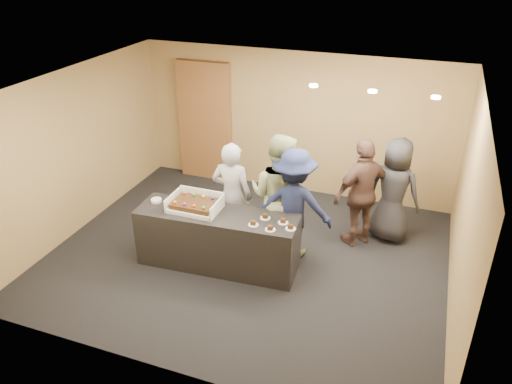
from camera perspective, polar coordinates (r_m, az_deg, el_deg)
room at (r=7.27m, az=-1.05°, el=1.57°), size 6.04×6.00×2.70m
serving_counter at (r=7.52m, az=-4.39°, el=-5.43°), size 2.44×0.85×0.90m
storage_cabinet at (r=10.05m, az=-5.87°, el=7.99°), size 1.09×0.15×2.40m
cake_box at (r=7.42m, az=-6.90°, el=-1.57°), size 0.74×0.51×0.22m
sheet_cake at (r=7.38m, az=-7.02°, el=-1.33°), size 0.64×0.44×0.12m
plate_stack at (r=7.72m, az=-11.33°, el=-0.94°), size 0.16×0.16×0.04m
slice_a at (r=6.98m, az=-0.31°, el=-3.62°), size 0.15×0.15×0.07m
slice_b at (r=7.13m, az=1.07°, el=-2.86°), size 0.15×0.15×0.07m
slice_c at (r=6.86m, az=1.64°, el=-4.19°), size 0.15×0.15×0.07m
slice_d at (r=7.03m, az=3.12°, el=-3.38°), size 0.15×0.15×0.07m
slice_e at (r=6.90m, az=3.98°, el=-4.06°), size 0.15×0.15×0.07m
person_server_grey at (r=7.77m, az=-2.74°, el=-0.49°), size 0.67×0.45×1.78m
person_sage_man at (r=7.60m, az=2.61°, el=-0.36°), size 1.03×0.84×1.96m
person_navy_man at (r=7.46m, az=4.26°, el=-1.60°), size 1.26×0.84×1.82m
person_brown_extra at (r=8.00m, az=12.06°, el=-0.14°), size 1.04×1.07×1.80m
person_dark_suit at (r=8.26m, az=15.47°, el=0.18°), size 0.98×0.77×1.75m
ceiling_spotlights at (r=6.90m, az=13.17°, el=11.15°), size 1.72×0.12×0.03m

